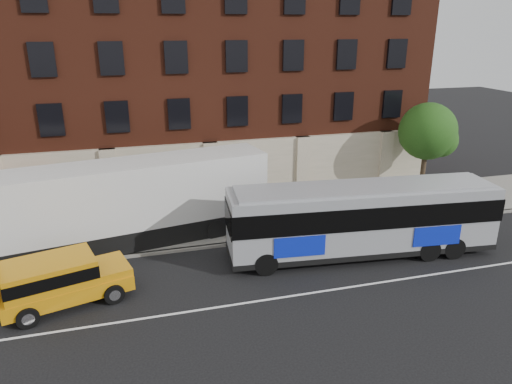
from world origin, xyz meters
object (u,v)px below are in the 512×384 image
object	(u,v)px
sign_pole	(55,237)
shipping_container	(140,204)
city_bus	(362,217)
yellow_suv	(59,279)
street_tree	(428,134)

from	to	relation	value
sign_pole	shipping_container	size ratio (longest dim) A/B	0.18
city_bus	shipping_container	xyz separation A→B (m)	(-10.43, 4.25, 0.20)
city_bus	shipping_container	bearing A→B (deg)	157.83
city_bus	yellow_suv	xyz separation A→B (m)	(-13.91, -0.86, -0.82)
street_tree	shipping_container	xyz separation A→B (m)	(-18.01, -1.92, -2.21)
sign_pole	yellow_suv	xyz separation A→B (m)	(0.54, -3.69, -0.28)
city_bus	sign_pole	bearing A→B (deg)	168.90
sign_pole	shipping_container	bearing A→B (deg)	19.36
sign_pole	shipping_container	world-z (taller)	shipping_container
sign_pole	street_tree	size ratio (longest dim) A/B	0.40
street_tree	city_bus	world-z (taller)	street_tree
sign_pole	street_tree	world-z (taller)	street_tree
street_tree	city_bus	bearing A→B (deg)	-140.87
sign_pole	city_bus	xyz separation A→B (m)	(14.45, -2.83, 0.54)
yellow_suv	shipping_container	bearing A→B (deg)	55.70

